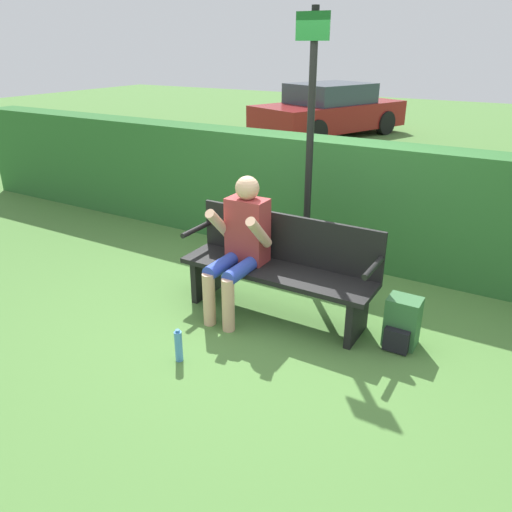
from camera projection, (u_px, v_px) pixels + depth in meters
The scene contains 8 objects.
ground_plane at pixel (275, 314), 4.63m from camera, with size 40.00×40.00×0.00m, color #4C7A38.
hedge_back at pixel (343, 201), 5.62m from camera, with size 12.00×0.46×1.35m.
park_bench at pixel (280, 266), 4.50m from camera, with size 1.79×0.47×0.91m.
person_seated at pixel (241, 241), 4.45m from camera, with size 0.50×0.66×1.25m.
backpack at pixel (402, 323), 4.09m from camera, with size 0.27×0.28×0.42m.
water_bottle at pixel (179, 346), 3.91m from camera, with size 0.06×0.06×0.28m.
signpost at pixel (310, 141), 4.77m from camera, with size 0.32×0.09×2.62m.
parked_car at pixel (329, 111), 13.26m from camera, with size 3.22×4.56×1.34m.
Camera 1 is at (1.89, -3.57, 2.32)m, focal length 35.00 mm.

